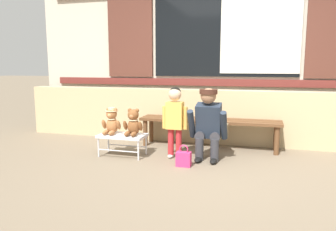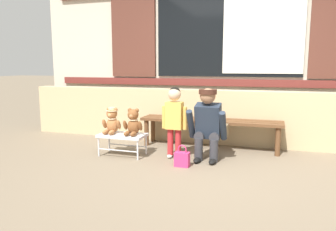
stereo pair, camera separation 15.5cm
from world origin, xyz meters
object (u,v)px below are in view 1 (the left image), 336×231
object	(u,v)px
wooden_bench_long	(209,123)
child_standing	(175,114)
teddy_bear_with_hat	(112,121)
adult_crouching	(209,124)
teddy_bear_plain	(133,123)
small_display_bench	(122,137)
handbag_on_ground	(184,159)

from	to	relation	value
wooden_bench_long	child_standing	size ratio (longest dim) A/B	2.19
teddy_bear_with_hat	wooden_bench_long	bearing A→B (deg)	31.83
wooden_bench_long	adult_crouching	distance (m)	0.63
teddy_bear_plain	child_standing	xyz separation A→B (m)	(0.56, 0.10, 0.13)
small_display_bench	teddy_bear_plain	size ratio (longest dim) A/B	1.76
teddy_bear_with_hat	adult_crouching	xyz separation A→B (m)	(1.33, 0.15, 0.01)
small_display_bench	handbag_on_ground	distance (m)	0.97
teddy_bear_with_hat	handbag_on_ground	distance (m)	1.17
teddy_bear_plain	adult_crouching	size ratio (longest dim) A/B	0.38
small_display_bench	handbag_on_ground	xyz separation A→B (m)	(0.92, -0.23, -0.17)
teddy_bear_with_hat	teddy_bear_plain	bearing A→B (deg)	-0.13
handbag_on_ground	teddy_bear_plain	bearing A→B (deg)	162.96
small_display_bench	teddy_bear_with_hat	xyz separation A→B (m)	(-0.16, 0.00, 0.21)
wooden_bench_long	adult_crouching	size ratio (longest dim) A/B	2.21
adult_crouching	handbag_on_ground	bearing A→B (deg)	-122.94
small_display_bench	teddy_bear_plain	bearing A→B (deg)	0.51
wooden_bench_long	handbag_on_ground	distance (m)	1.05
teddy_bear_with_hat	teddy_bear_plain	distance (m)	0.32
wooden_bench_long	small_display_bench	size ratio (longest dim) A/B	3.28
teddy_bear_plain	teddy_bear_with_hat	bearing A→B (deg)	179.87
small_display_bench	adult_crouching	bearing A→B (deg)	7.39
child_standing	handbag_on_ground	distance (m)	0.63
handbag_on_ground	adult_crouching	bearing A→B (deg)	57.06
teddy_bear_with_hat	adult_crouching	distance (m)	1.34
teddy_bear_plain	child_standing	bearing A→B (deg)	9.69
teddy_bear_with_hat	child_standing	distance (m)	0.89
adult_crouching	child_standing	bearing A→B (deg)	-173.05
wooden_bench_long	teddy_bear_with_hat	distance (m)	1.46
teddy_bear_with_hat	teddy_bear_plain	world-z (taller)	same
adult_crouching	small_display_bench	bearing A→B (deg)	-172.61
handbag_on_ground	small_display_bench	bearing A→B (deg)	165.87
small_display_bench	handbag_on_ground	bearing A→B (deg)	-14.13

